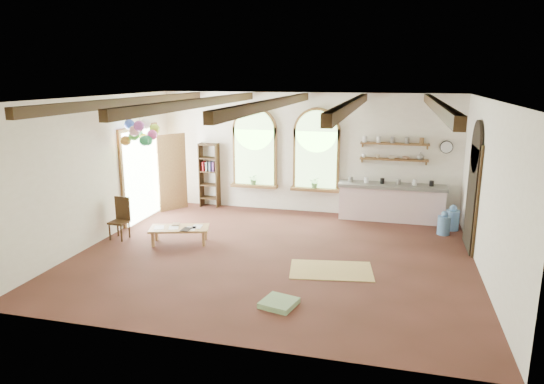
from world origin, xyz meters
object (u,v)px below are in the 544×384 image
(kitchen_counter, at_px, (391,202))
(coffee_table, at_px, (179,229))
(balloon_cluster, at_px, (140,133))
(side_chair, at_px, (120,227))

(kitchen_counter, bearing_deg, coffee_table, -146.37)
(coffee_table, height_order, balloon_cluster, balloon_cluster)
(kitchen_counter, relative_size, coffee_table, 1.92)
(coffee_table, xyz_separation_m, balloon_cluster, (-1.21, 0.71, 2.01))
(kitchen_counter, height_order, balloon_cluster, balloon_cluster)
(coffee_table, relative_size, balloon_cluster, 1.21)
(kitchen_counter, distance_m, side_chair, 6.68)
(kitchen_counter, xyz_separation_m, balloon_cluster, (-5.71, -2.29, 1.86))
(kitchen_counter, xyz_separation_m, coffee_table, (-4.50, -2.99, -0.15))
(kitchen_counter, relative_size, balloon_cluster, 2.33)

